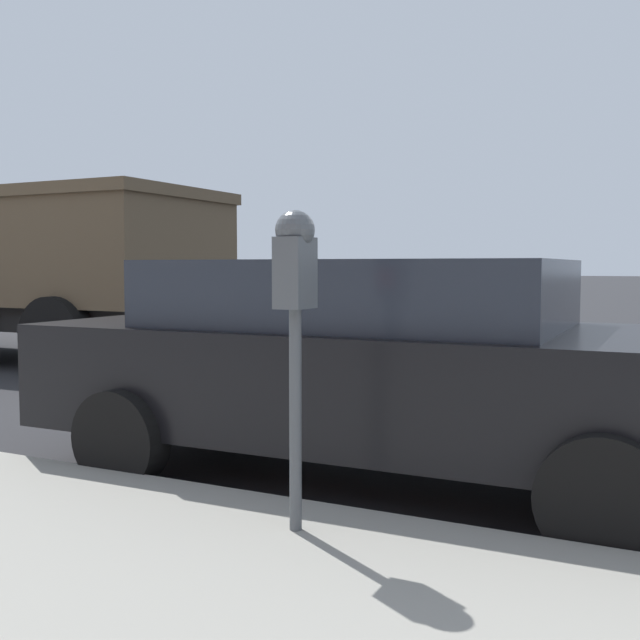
% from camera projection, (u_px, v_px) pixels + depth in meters
% --- Properties ---
extents(ground_plane, '(220.00, 220.00, 0.00)m').
position_uv_depth(ground_plane, '(561.00, 455.00, 5.64)').
color(ground_plane, '#2B2B2D').
extents(parking_meter, '(0.21, 0.19, 1.55)m').
position_uv_depth(parking_meter, '(295.00, 287.00, 3.56)').
color(parking_meter, '#4C5156').
rests_on(parking_meter, sidewalk).
extents(car_black, '(2.15, 4.73, 1.46)m').
position_uv_depth(car_black, '(380.00, 362.00, 5.00)').
color(car_black, black).
rests_on(car_black, ground_plane).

